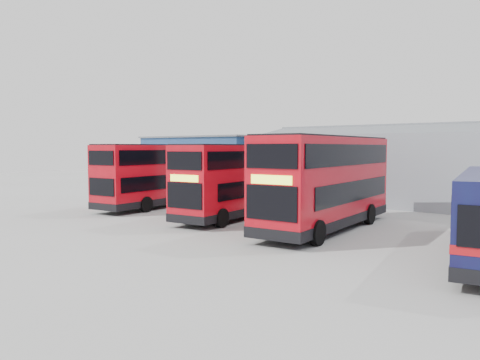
# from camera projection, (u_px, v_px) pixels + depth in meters

# --- Properties ---
(ground_plane) EXTENTS (120.00, 120.00, 0.00)m
(ground_plane) POSITION_uv_depth(u_px,v_px,m) (185.00, 232.00, 22.63)
(ground_plane) COLOR gray
(ground_plane) RESTS_ON ground
(office_block) EXTENTS (12.30, 8.32, 5.12)m
(office_block) POSITION_uv_depth(u_px,v_px,m) (214.00, 163.00, 45.19)
(office_block) COLOR navy
(office_block) RESTS_ON ground
(maintenance_shed) EXTENTS (30.50, 12.00, 5.89)m
(maintenance_shed) POSITION_uv_depth(u_px,v_px,m) (465.00, 168.00, 33.20)
(maintenance_shed) COLOR gray
(maintenance_shed) RESTS_ON ground
(double_decker_left) EXTENTS (3.46, 10.32, 4.29)m
(double_decker_left) POSITION_uv_depth(u_px,v_px,m) (159.00, 176.00, 32.02)
(double_decker_left) COLOR red
(double_decker_left) RESTS_ON ground
(double_decker_centre) EXTENTS (3.44, 10.24, 4.25)m
(double_decker_centre) POSITION_uv_depth(u_px,v_px,m) (239.00, 181.00, 27.14)
(double_decker_centre) COLOR red
(double_decker_centre) RESTS_ON ground
(double_decker_right) EXTENTS (3.41, 11.10, 4.63)m
(double_decker_right) POSITION_uv_depth(u_px,v_px,m) (327.00, 183.00, 23.09)
(double_decker_right) COLOR red
(double_decker_right) RESTS_ON ground
(panel_van) EXTENTS (3.21, 4.79, 1.95)m
(panel_van) POSITION_uv_depth(u_px,v_px,m) (163.00, 179.00, 43.80)
(panel_van) COLOR white
(panel_van) RESTS_ON ground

